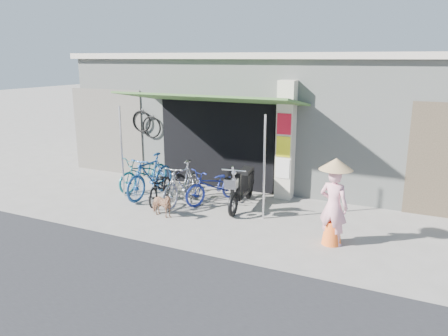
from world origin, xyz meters
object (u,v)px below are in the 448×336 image
at_px(bike_blue, 150,176).
at_px(street_dog, 161,205).
at_px(bike_black, 161,187).
at_px(bike_teal, 144,173).
at_px(nun, 334,202).
at_px(bike_silver, 182,184).
at_px(bike_navy, 214,185).
at_px(moped, 242,187).

distance_m(bike_blue, street_dog, 1.59).
bearing_deg(street_dog, bike_black, 43.97).
height_order(bike_teal, nun, nun).
bearing_deg(bike_blue, nun, -7.38).
bearing_deg(bike_silver, bike_teal, 156.76).
relative_size(bike_silver, street_dog, 2.64).
height_order(bike_blue, bike_navy, bike_blue).
xyz_separation_m(bike_silver, street_dog, (-0.00, -0.95, -0.25)).
bearing_deg(bike_navy, bike_black, -132.21).
distance_m(bike_black, nun, 4.53).
bearing_deg(street_dog, bike_blue, 53.33).
bearing_deg(bike_blue, bike_navy, 13.33).
height_order(bike_navy, nun, nun).
bearing_deg(bike_navy, bike_silver, -117.98).
distance_m(bike_silver, moped, 1.47).
relative_size(bike_teal, bike_silver, 1.00).
height_order(bike_blue, street_dog, bike_blue).
bearing_deg(moped, nun, -34.80).
relative_size(bike_navy, nun, 0.99).
relative_size(bike_teal, street_dog, 2.64).
xyz_separation_m(bike_blue, bike_navy, (1.70, 0.29, -0.11)).
relative_size(bike_blue, street_dog, 2.76).
height_order(bike_black, moped, moped).
distance_m(bike_teal, street_dog, 2.32).
xyz_separation_m(bike_black, bike_silver, (0.61, 0.05, 0.14)).
height_order(bike_silver, bike_navy, bike_silver).
distance_m(bike_black, bike_silver, 0.63).
relative_size(bike_silver, nun, 1.03).
bearing_deg(bike_black, nun, -23.20).
relative_size(bike_teal, bike_navy, 1.04).
height_order(bike_black, bike_silver, bike_silver).
bearing_deg(bike_navy, bike_teal, -160.60).
distance_m(street_dog, moped, 2.01).
bearing_deg(bike_silver, nun, -11.70).
relative_size(bike_black, nun, 0.88).
xyz_separation_m(bike_blue, street_dog, (1.07, -1.14, -0.27)).
bearing_deg(bike_silver, street_dog, -90.19).
xyz_separation_m(bike_black, bike_navy, (1.24, 0.52, 0.05)).
bearing_deg(bike_silver, bike_navy, 36.89).
xyz_separation_m(bike_black, moped, (1.99, 0.55, 0.11)).
xyz_separation_m(bike_teal, bike_blue, (0.56, -0.51, 0.09)).
relative_size(bike_black, street_dog, 2.24).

